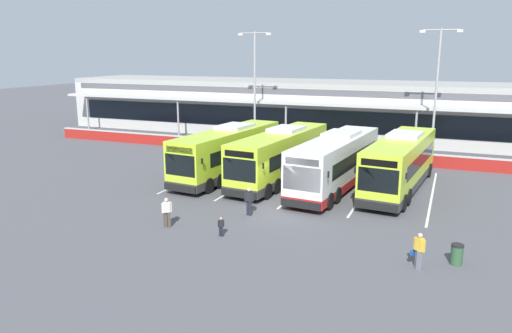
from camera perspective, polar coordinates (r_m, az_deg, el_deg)
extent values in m
plane|color=#4C4C51|center=(29.49, 2.83, -4.73)|extent=(200.00, 200.00, 0.00)
cube|color=#B7B7B2|center=(54.66, 12.34, 6.24)|extent=(70.00, 10.00, 5.50)
cube|color=#19232D|center=(49.82, 11.30, 5.12)|extent=(66.00, 0.08, 2.20)
cube|color=#4C4C51|center=(49.50, 11.45, 8.38)|extent=(68.00, 0.08, 0.60)
cube|color=beige|center=(48.15, 11.06, 7.14)|extent=(67.00, 3.00, 0.24)
cube|color=gray|center=(54.40, 12.50, 9.38)|extent=(70.00, 10.00, 0.50)
cylinder|color=#999999|center=(61.35, -19.14, 5.93)|extent=(0.20, 0.20, 4.20)
cylinder|color=#999999|center=(54.04, -9.11, 5.61)|extent=(0.20, 0.20, 4.20)
cylinder|color=#999999|center=(48.83, 3.50, 4.95)|extent=(0.20, 0.20, 4.20)
cylinder|color=#999999|center=(46.43, 18.19, 3.89)|extent=(0.20, 0.20, 4.20)
cube|color=maroon|center=(42.89, 9.27, 1.49)|extent=(60.00, 0.36, 1.00)
cube|color=#B2B2B2|center=(42.79, 9.30, 2.21)|extent=(60.00, 0.40, 0.10)
cube|color=#B7DB2D|center=(36.30, -3.26, 1.79)|extent=(3.75, 12.20, 3.19)
cube|color=#333333|center=(36.58, -3.24, -0.23)|extent=(3.77, 12.22, 0.56)
cube|color=black|center=(36.59, -2.94, 2.27)|extent=(3.54, 9.81, 0.96)
cube|color=black|center=(31.44, -8.87, 0.14)|extent=(2.31, 0.33, 1.40)
cube|color=black|center=(31.23, -8.95, 1.93)|extent=(2.05, 0.29, 0.40)
cube|color=silver|center=(36.85, -2.49, 4.71)|extent=(2.32, 2.99, 0.28)
cube|color=black|center=(31.73, -8.89, -2.54)|extent=(2.45, 0.41, 0.44)
cube|color=black|center=(30.82, -6.33, 0.62)|extent=(0.09, 0.13, 0.36)
cube|color=black|center=(32.51, -10.59, 1.13)|extent=(0.09, 0.13, 0.36)
cylinder|color=black|center=(39.97, 1.64, 0.83)|extent=(0.42, 1.07, 1.04)
cylinder|color=black|center=(41.06, -1.35, 1.17)|extent=(0.42, 1.07, 1.04)
cylinder|color=black|center=(33.35, -4.31, -1.70)|extent=(0.42, 1.07, 1.04)
cylinder|color=black|center=(34.64, -7.66, -1.21)|extent=(0.42, 1.07, 1.04)
cylinder|color=black|center=(32.21, -5.64, -2.26)|extent=(0.42, 1.07, 1.04)
cylinder|color=black|center=(33.55, -9.05, -1.73)|extent=(0.42, 1.07, 1.04)
cube|color=#B7DB2D|center=(35.01, 2.90, 1.37)|extent=(3.75, 12.20, 3.19)
cube|color=#333333|center=(35.30, 2.88, -0.72)|extent=(3.77, 12.22, 0.56)
cube|color=black|center=(35.32, 3.18, 1.88)|extent=(3.54, 9.81, 0.96)
cube|color=black|center=(29.82, -1.95, -0.42)|extent=(2.31, 0.33, 1.40)
cube|color=black|center=(29.60, -1.97, 1.46)|extent=(2.05, 0.29, 0.40)
cube|color=silver|center=(35.60, 3.62, 4.40)|extent=(2.32, 2.99, 0.28)
cube|color=black|center=(30.12, -2.03, -3.24)|extent=(2.45, 0.41, 0.44)
cube|color=black|center=(29.37, 0.85, 0.08)|extent=(0.09, 0.13, 0.36)
cube|color=black|center=(30.77, -3.98, 0.65)|extent=(0.09, 0.13, 0.36)
cylinder|color=black|center=(39.01, 7.34, 0.42)|extent=(0.42, 1.07, 1.04)
cylinder|color=black|center=(39.88, 4.13, 0.78)|extent=(0.42, 1.07, 1.04)
cylinder|color=black|center=(32.03, 2.38, -2.29)|extent=(0.42, 1.07, 1.04)
cylinder|color=black|center=(33.09, -1.35, -1.78)|extent=(0.42, 1.07, 1.04)
cylinder|color=black|center=(30.82, 1.26, -2.91)|extent=(0.42, 1.07, 1.04)
cylinder|color=black|center=(31.92, -2.58, -2.35)|extent=(0.42, 1.07, 1.04)
cube|color=silver|center=(33.32, 9.34, 0.61)|extent=(3.75, 12.20, 3.19)
cube|color=#AD1E1E|center=(33.63, 9.25, -1.58)|extent=(3.77, 12.22, 0.56)
cube|color=black|center=(33.64, 9.57, 1.14)|extent=(3.54, 9.81, 0.96)
cube|color=black|center=(27.86, 5.40, -1.45)|extent=(2.31, 0.33, 1.40)
cube|color=black|center=(27.61, 5.43, 0.56)|extent=(2.05, 0.29, 0.40)
cube|color=silver|center=(33.93, 9.99, 3.79)|extent=(2.32, 2.99, 0.28)
cube|color=black|center=(28.17, 5.25, -4.45)|extent=(2.45, 0.41, 0.44)
cube|color=black|center=(27.59, 8.48, -0.93)|extent=(0.09, 0.13, 0.36)
cube|color=black|center=(28.65, 3.00, -0.28)|extent=(0.09, 0.13, 0.36)
cylinder|color=black|center=(37.61, 13.24, -0.30)|extent=(0.42, 1.07, 1.04)
cylinder|color=black|center=(38.25, 9.79, 0.08)|extent=(0.42, 1.07, 1.04)
cylinder|color=black|center=(30.36, 9.43, -3.34)|extent=(0.42, 1.07, 1.04)
cylinder|color=black|center=(31.15, 5.26, -2.78)|extent=(0.42, 1.07, 1.04)
cylinder|color=black|center=(29.08, 8.54, -4.04)|extent=(0.42, 1.07, 1.04)
cylinder|color=black|center=(29.91, 4.22, -3.44)|extent=(0.42, 1.07, 1.04)
cube|color=#B7DB2D|center=(33.94, 16.56, 0.46)|extent=(3.75, 12.20, 3.19)
cube|color=#333333|center=(34.24, 16.42, -1.69)|extent=(3.77, 12.22, 0.56)
cube|color=black|center=(34.27, 16.72, 0.99)|extent=(3.54, 9.81, 0.96)
cube|color=black|center=(28.24, 14.12, -1.59)|extent=(2.31, 0.33, 1.40)
cube|color=black|center=(28.00, 14.23, 0.38)|extent=(2.05, 0.29, 0.40)
cube|color=silver|center=(34.59, 17.09, 3.58)|extent=(2.32, 2.99, 0.28)
cube|color=black|center=(28.55, 13.90, -4.56)|extent=(2.45, 0.41, 0.44)
cube|color=black|center=(28.20, 17.20, -1.07)|extent=(0.09, 0.13, 0.36)
cube|color=black|center=(28.85, 11.53, -0.43)|extent=(0.09, 0.13, 0.36)
cylinder|color=black|center=(38.48, 19.56, -0.42)|extent=(0.42, 1.07, 1.04)
cylinder|color=black|center=(38.87, 16.09, -0.04)|extent=(0.42, 1.07, 1.04)
cylinder|color=black|center=(31.01, 17.35, -3.42)|extent=(0.42, 1.07, 1.04)
cylinder|color=black|center=(31.49, 13.08, -2.90)|extent=(0.42, 1.07, 1.04)
cylinder|color=black|center=(29.69, 16.84, -4.12)|extent=(0.42, 1.07, 1.04)
cylinder|color=black|center=(30.19, 12.39, -3.56)|extent=(0.42, 1.07, 1.04)
cube|color=silver|center=(38.06, -6.14, -0.66)|extent=(0.14, 13.00, 0.01)
cube|color=silver|center=(36.31, -0.29, -1.26)|extent=(0.14, 13.00, 0.01)
cube|color=silver|center=(34.98, 6.09, -1.90)|extent=(0.14, 13.00, 0.01)
cube|color=silver|center=(34.11, 12.89, -2.55)|extent=(0.14, 13.00, 0.01)
cube|color=silver|center=(33.75, 19.94, -3.19)|extent=(0.14, 13.00, 0.01)
cube|color=slate|center=(22.42, 18.42, -10.19)|extent=(0.22, 0.23, 0.84)
cube|color=slate|center=(22.24, 18.55, -10.39)|extent=(0.22, 0.23, 0.84)
cube|color=gold|center=(22.07, 18.62, -8.62)|extent=(0.40, 0.37, 0.56)
cube|color=gold|center=(22.20, 18.16, -8.53)|extent=(0.13, 0.13, 0.54)
cube|color=gold|center=(21.96, 19.07, -8.84)|extent=(0.13, 0.13, 0.54)
sphere|color=tan|center=(21.93, 18.69, -7.67)|extent=(0.22, 0.22, 0.22)
cube|color=#194C9E|center=(22.42, 17.97, -9.57)|extent=(0.26, 0.30, 0.22)
cylinder|color=#194C9E|center=(22.36, 18.00, -9.14)|extent=(0.02, 0.02, 0.16)
cube|color=#4C4238|center=(26.44, -10.59, -6.12)|extent=(0.23, 0.22, 0.84)
cube|color=#4C4238|center=(26.37, -10.18, -6.15)|extent=(0.23, 0.22, 0.84)
cube|color=silver|center=(26.18, -10.44, -4.69)|extent=(0.39, 0.40, 0.56)
cube|color=silver|center=(26.13, -10.91, -4.81)|extent=(0.13, 0.13, 0.54)
cube|color=silver|center=(26.25, -9.98, -4.69)|extent=(0.13, 0.13, 0.54)
sphere|color=#DBB293|center=(26.07, -10.48, -3.88)|extent=(0.22, 0.22, 0.22)
cube|color=black|center=(24.87, -4.24, -7.57)|extent=(0.14, 0.14, 0.52)
cube|color=black|center=(24.82, -3.98, -7.60)|extent=(0.14, 0.14, 0.52)
cube|color=black|center=(24.70, -4.12, -6.64)|extent=(0.25, 0.24, 0.35)
cube|color=black|center=(24.68, -4.43, -6.71)|extent=(0.08, 0.08, 0.33)
cube|color=black|center=(24.73, -3.81, -6.65)|extent=(0.08, 0.08, 0.33)
sphere|color=tan|center=(24.62, -4.13, -6.11)|extent=(0.14, 0.14, 0.14)
cube|color=black|center=(27.90, -0.97, -4.85)|extent=(0.18, 0.21, 0.84)
cube|color=black|center=(27.77, -0.67, -4.94)|extent=(0.18, 0.21, 0.84)
cube|color=black|center=(27.63, -0.82, -3.52)|extent=(0.39, 0.31, 0.56)
cube|color=black|center=(27.66, -1.27, -3.56)|extent=(0.11, 0.12, 0.54)
cube|color=black|center=(27.61, -0.37, -3.59)|extent=(0.11, 0.12, 0.54)
sphere|color=#DBB293|center=(27.52, -0.82, -2.74)|extent=(0.22, 0.22, 0.22)
cylinder|color=#9E9EA3|center=(46.67, -0.15, 8.80)|extent=(0.20, 0.20, 11.00)
cylinder|color=#9E9EA3|center=(46.57, -0.15, 15.38)|extent=(2.80, 0.10, 0.10)
cube|color=silver|center=(47.11, -1.79, 15.22)|extent=(0.44, 0.28, 0.20)
cube|color=silver|center=(46.05, 1.52, 15.27)|extent=(0.44, 0.28, 0.20)
cylinder|color=#9E9EA3|center=(42.95, 20.31, 7.61)|extent=(0.20, 0.20, 11.00)
cylinder|color=#9E9EA3|center=(42.84, 20.90, 14.74)|extent=(2.80, 0.10, 0.10)
cube|color=silver|center=(42.90, 18.96, 14.75)|extent=(0.44, 0.28, 0.20)
cube|color=silver|center=(42.81, 22.81, 14.45)|extent=(0.44, 0.28, 0.20)
cylinder|color=#2D5133|center=(23.32, 22.47, -9.60)|extent=(0.52, 0.52, 0.85)
cylinder|color=black|center=(23.15, 22.57, -8.53)|extent=(0.54, 0.54, 0.08)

